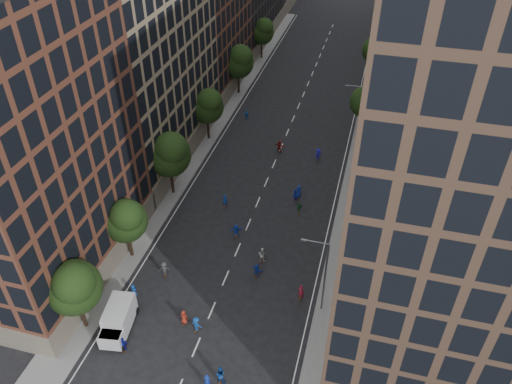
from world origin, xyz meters
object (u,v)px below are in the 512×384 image
Objects in this scene: streetlamp_far at (359,111)px; cargo_van at (118,320)px; streetlamp_near at (323,273)px; skater_2 at (220,375)px; skater_0 at (134,291)px; skater_1 at (207,381)px.

cargo_van is (-18.19, -40.50, -3.73)m from streetlamp_far.
streetlamp_near is at bearing -90.00° from streetlamp_far.
skater_2 is (-7.05, -43.18, -4.23)m from streetlamp_far.
streetlamp_far is 5.83× the size of skater_0.
skater_0 is (-18.69, -3.33, -4.39)m from streetlamp_near.
streetlamp_far reaches higher than skater_2.
skater_1 is (-8.00, -11.00, -4.34)m from streetlamp_near.
skater_2 is (11.13, -2.68, -0.49)m from cargo_van.
skater_1 is at bearing -126.02° from streetlamp_near.
skater_2 is (0.94, 0.82, 0.11)m from skater_1.
streetlamp_near is 5.47× the size of skater_1.
skater_0 is 0.83× the size of skater_2.
streetlamp_near is 19.49m from skater_0.
skater_1 is 1.26m from skater_2.
streetlamp_far is 44.55m from cargo_van.
streetlamp_far is 43.96m from skater_2.
streetlamp_far is 44.93m from skater_1.
skater_0 is 13.16m from skater_1.
streetlamp_near is 13.09m from skater_2.
streetlamp_near reaches higher than skater_1.
skater_1 is 0.88× the size of skater_2.
cargo_van is 11.46m from skater_2.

